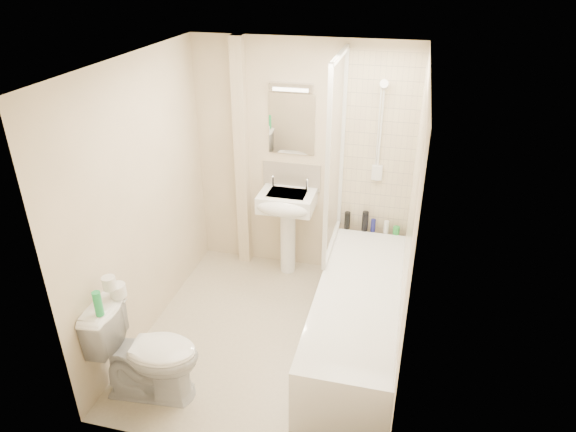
# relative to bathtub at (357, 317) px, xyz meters

# --- Properties ---
(floor) EXTENTS (2.50, 2.50, 0.00)m
(floor) POSITION_rel_bathtub_xyz_m (-0.75, -0.08, -0.29)
(floor) COLOR beige
(floor) RESTS_ON ground
(wall_back) EXTENTS (2.20, 0.02, 2.40)m
(wall_back) POSITION_rel_bathtub_xyz_m (-0.75, 1.17, 0.91)
(wall_back) COLOR beige
(wall_back) RESTS_ON ground
(wall_left) EXTENTS (0.02, 2.50, 2.40)m
(wall_left) POSITION_rel_bathtub_xyz_m (-1.85, -0.08, 0.91)
(wall_left) COLOR beige
(wall_left) RESTS_ON ground
(wall_right) EXTENTS (0.02, 2.50, 2.40)m
(wall_right) POSITION_rel_bathtub_xyz_m (0.35, -0.08, 0.91)
(wall_right) COLOR beige
(wall_right) RESTS_ON ground
(ceiling) EXTENTS (2.20, 2.50, 0.02)m
(ceiling) POSITION_rel_bathtub_xyz_m (-0.75, -0.08, 2.11)
(ceiling) COLOR white
(ceiling) RESTS_ON wall_back
(tile_back) EXTENTS (0.70, 0.01, 1.75)m
(tile_back) POSITION_rel_bathtub_xyz_m (0.00, 1.15, 1.14)
(tile_back) COLOR beige
(tile_back) RESTS_ON wall_back
(tile_right) EXTENTS (0.01, 2.10, 1.75)m
(tile_right) POSITION_rel_bathtub_xyz_m (0.34, 0.00, 1.14)
(tile_right) COLOR beige
(tile_right) RESTS_ON wall_right
(pipe_boxing) EXTENTS (0.12, 0.12, 2.40)m
(pipe_boxing) POSITION_rel_bathtub_xyz_m (-1.37, 1.11, 0.91)
(pipe_boxing) COLOR beige
(pipe_boxing) RESTS_ON ground
(splashback) EXTENTS (0.60, 0.02, 0.30)m
(splashback) POSITION_rel_bathtub_xyz_m (-0.86, 1.16, 0.74)
(splashback) COLOR beige
(splashback) RESTS_ON wall_back
(mirror) EXTENTS (0.46, 0.01, 0.60)m
(mirror) POSITION_rel_bathtub_xyz_m (-0.86, 1.15, 1.29)
(mirror) COLOR white
(mirror) RESTS_ON wall_back
(strip_light) EXTENTS (0.42, 0.07, 0.07)m
(strip_light) POSITION_rel_bathtub_xyz_m (-0.86, 1.13, 1.66)
(strip_light) COLOR silver
(strip_light) RESTS_ON wall_back
(bathtub) EXTENTS (0.70, 2.10, 0.55)m
(bathtub) POSITION_rel_bathtub_xyz_m (0.00, 0.00, 0.00)
(bathtub) COLOR white
(bathtub) RESTS_ON ground
(shower_screen) EXTENTS (0.04, 0.92, 1.80)m
(shower_screen) POSITION_rel_bathtub_xyz_m (-0.35, 0.71, 1.16)
(shower_screen) COLOR white
(shower_screen) RESTS_ON bathtub
(shower_fixture) EXTENTS (0.10, 0.16, 0.99)m
(shower_fixture) POSITION_rel_bathtub_xyz_m (-0.00, 1.11, 1.26)
(shower_fixture) COLOR white
(shower_fixture) RESTS_ON wall_back
(pedestal_sink) EXTENTS (0.55, 0.50, 1.06)m
(pedestal_sink) POSITION_rel_bathtub_xyz_m (-0.86, 0.93, 0.46)
(pedestal_sink) COLOR white
(pedestal_sink) RESTS_ON ground
(bottle_black_a) EXTENTS (0.06, 0.06, 0.18)m
(bottle_black_a) POSITION_rel_bathtub_xyz_m (-0.25, 1.08, 0.35)
(bottle_black_a) COLOR black
(bottle_black_a) RESTS_ON bathtub
(bottle_black_b) EXTENTS (0.06, 0.06, 0.21)m
(bottle_black_b) POSITION_rel_bathtub_xyz_m (-0.07, 1.08, 0.37)
(bottle_black_b) COLOR black
(bottle_black_b) RESTS_ON bathtub
(bottle_blue) EXTENTS (0.05, 0.05, 0.13)m
(bottle_blue) POSITION_rel_bathtub_xyz_m (0.01, 1.08, 0.33)
(bottle_blue) COLOR navy
(bottle_blue) RESTS_ON bathtub
(bottle_white_b) EXTENTS (0.05, 0.05, 0.13)m
(bottle_white_b) POSITION_rel_bathtub_xyz_m (0.14, 1.08, 0.33)
(bottle_white_b) COLOR silver
(bottle_white_b) RESTS_ON bathtub
(bottle_green) EXTENTS (0.06, 0.06, 0.08)m
(bottle_green) POSITION_rel_bathtub_xyz_m (0.24, 1.08, 0.30)
(bottle_green) COLOR green
(bottle_green) RESTS_ON bathtub
(toilet) EXTENTS (0.58, 0.86, 0.80)m
(toilet) POSITION_rel_bathtub_xyz_m (-1.47, -0.93, 0.11)
(toilet) COLOR white
(toilet) RESTS_ON ground
(toilet_roll_lower) EXTENTS (0.12, 0.12, 0.10)m
(toilet_roll_lower) POSITION_rel_bathtub_xyz_m (-1.70, -0.83, 0.56)
(toilet_roll_lower) COLOR white
(toilet_roll_lower) RESTS_ON toilet
(toilet_roll_upper) EXTENTS (0.10, 0.10, 0.10)m
(toilet_roll_upper) POSITION_rel_bathtub_xyz_m (-1.73, -0.88, 0.66)
(toilet_roll_upper) COLOR white
(toilet_roll_upper) RESTS_ON toilet_roll_lower
(green_bottle) EXTENTS (0.06, 0.06, 0.19)m
(green_bottle) POSITION_rel_bathtub_xyz_m (-1.71, -1.06, 0.61)
(green_bottle) COLOR green
(green_bottle) RESTS_ON toilet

